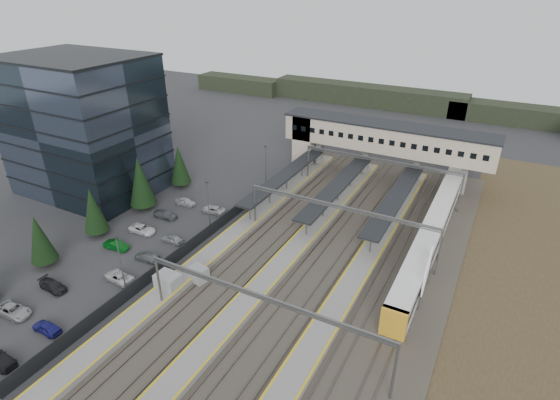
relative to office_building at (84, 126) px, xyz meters
The scene contains 15 objects.
ground 39.86m from the office_building, 18.43° to the right, with size 220.00×220.00×0.00m, color #2B2B2D.
office_building is the anchor object (origin of this frame).
conifer_row 22.40m from the office_building, 48.57° to the right, with size 4.42×49.82×9.50m.
car_park 31.79m from the office_building, 41.04° to the right, with size 10.68×44.52×1.30m.
lampposts 31.00m from the office_building, 21.00° to the right, with size 0.50×53.25×8.07m.
fence 32.32m from the office_building, 13.35° to the right, with size 0.08×90.00×2.00m.
relay_cabin_near 38.66m from the office_building, 27.88° to the right, with size 3.11×2.33×2.53m.
relay_cabin_far 39.17m from the office_building, 21.78° to the right, with size 2.66×2.37×2.11m.
rail_corridor 47.39m from the office_building, ahead, with size 34.00×90.00×0.92m.
canopies 46.29m from the office_building, 19.23° to the left, with size 23.10×30.00×3.28m.
footbridge 53.18m from the office_building, 34.47° to the left, with size 40.40×6.40×11.20m.
gantries 49.23m from the office_building, 10.62° to the right, with size 28.40×62.28×7.17m.
train 63.37m from the office_building, 16.44° to the left, with size 2.91×60.78×3.66m.
billboard 62.22m from the office_building, ahead, with size 0.52×6.56×5.69m.
treeline_far 100.53m from the office_building, 53.31° to the left, with size 170.00×19.00×7.00m.
Camera 1 is at (30.09, -37.84, 35.64)m, focal length 28.00 mm.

